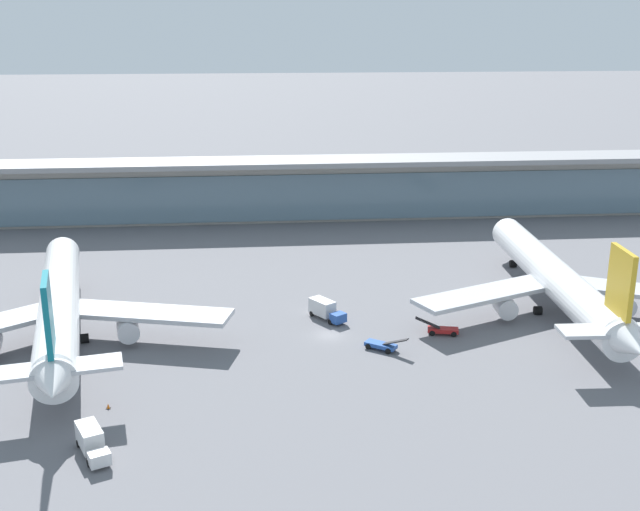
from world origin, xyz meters
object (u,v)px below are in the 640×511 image
object	(u,v)px
airliner_centre_stand	(556,279)
service_truck_by_tail_blue	(325,309)
airliner_left_stand	(59,307)
service_truck_on_taxiway_red	(442,330)
service_truck_mid_apron_blue	(382,345)
safety_cone_delta	(108,406)
service_truck_near_nose_white	(92,441)

from	to	relation	value
airliner_centre_stand	service_truck_by_tail_blue	distance (m)	39.43
airliner_left_stand	service_truck_on_taxiway_red	bearing A→B (deg)	-2.63
service_truck_mid_apron_blue	airliner_centre_stand	bearing A→B (deg)	23.38
airliner_left_stand	service_truck_mid_apron_blue	bearing A→B (deg)	-9.18
service_truck_on_taxiway_red	safety_cone_delta	distance (m)	52.35
service_truck_near_nose_white	airliner_left_stand	bearing A→B (deg)	107.69
airliner_left_stand	airliner_centre_stand	xyz separation A→B (m)	(80.63, 5.94, 0.00)
airliner_left_stand	airliner_centre_stand	size ratio (longest dim) A/B	0.99
airliner_left_stand	service_truck_mid_apron_blue	size ratio (longest dim) A/B	10.65
airliner_left_stand	service_truck_by_tail_blue	world-z (taller)	airliner_left_stand
safety_cone_delta	airliner_left_stand	bearing A→B (deg)	115.13
airliner_left_stand	service_truck_near_nose_white	xyz separation A→B (m)	(10.78, -33.79, -3.96)
airliner_left_stand	airliner_centre_stand	bearing A→B (deg)	4.21
service_truck_near_nose_white	safety_cone_delta	xyz separation A→B (m)	(-0.05, 10.92, -1.37)
service_truck_near_nose_white	service_truck_mid_apron_blue	distance (m)	45.93
service_truck_near_nose_white	service_truck_on_taxiway_red	world-z (taller)	service_truck_near_nose_white
service_truck_by_tail_blue	airliner_centre_stand	bearing A→B (deg)	0.57
service_truck_by_tail_blue	safety_cone_delta	size ratio (longest dim) A/B	10.49
safety_cone_delta	airliner_centre_stand	bearing A→B (deg)	22.40
airliner_centre_stand	safety_cone_delta	world-z (taller)	airliner_centre_stand
service_truck_mid_apron_blue	service_truck_on_taxiway_red	bearing A→B (deg)	26.48
service_truck_by_tail_blue	service_truck_on_taxiway_red	bearing A→B (deg)	-25.10
airliner_centre_stand	service_truck_near_nose_white	xyz separation A→B (m)	(-69.85, -39.73, -3.96)
airliner_left_stand	service_truck_mid_apron_blue	distance (m)	49.56
service_truck_mid_apron_blue	service_truck_by_tail_blue	size ratio (longest dim) A/B	0.86
airliner_centre_stand	safety_cone_delta	bearing A→B (deg)	-157.60
airliner_left_stand	safety_cone_delta	world-z (taller)	airliner_left_stand
airliner_left_stand	service_truck_near_nose_white	bearing A→B (deg)	-72.31
service_truck_near_nose_white	service_truck_on_taxiway_red	xyz separation A→B (m)	(48.26, 31.08, -0.88)
airliner_centre_stand	service_truck_on_taxiway_red	size ratio (longest dim) A/B	9.71
airliner_left_stand	service_truck_by_tail_blue	size ratio (longest dim) A/B	9.13
airliner_centre_stand	safety_cone_delta	size ratio (longest dim) A/B	96.24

